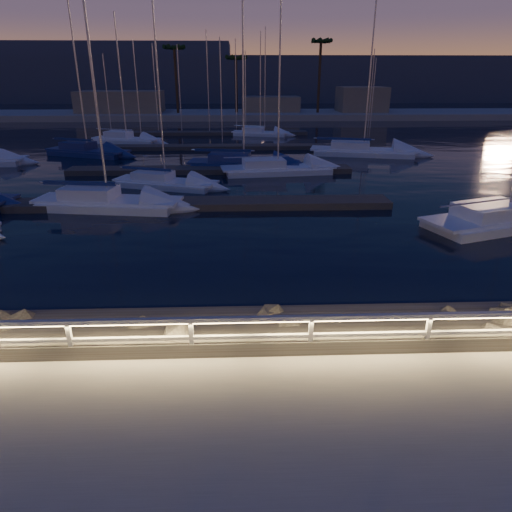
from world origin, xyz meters
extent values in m
plane|color=#A7A397|center=(0.00, 0.00, 0.00)|extent=(400.00, 400.00, 0.00)
cube|color=#A7A397|center=(0.00, -2.50, -0.10)|extent=(240.00, 5.00, 0.20)
cube|color=#625E54|center=(0.00, 1.50, -0.30)|extent=(240.00, 3.45, 1.29)
plane|color=black|center=(0.00, 80.00, -0.60)|extent=(320.00, 320.00, 0.00)
plane|color=black|center=(0.00, 0.00, -1.20)|extent=(400.00, 400.00, 0.00)
cube|color=silver|center=(-2.00, 0.00, 0.50)|extent=(0.11, 0.11, 1.00)
cube|color=silver|center=(1.00, 0.00, 0.50)|extent=(0.11, 0.11, 1.00)
cube|color=silver|center=(4.00, 0.00, 0.50)|extent=(0.11, 0.11, 1.00)
cube|color=silver|center=(7.00, 0.00, 0.50)|extent=(0.11, 0.11, 1.00)
cube|color=silver|center=(0.00, 0.00, 1.00)|extent=(44.00, 0.12, 0.12)
cube|color=silver|center=(0.00, 0.00, 0.50)|extent=(44.00, 0.09, 0.09)
cube|color=#E1B265|center=(0.00, -0.02, 0.92)|extent=(44.00, 0.04, 0.03)
sphere|color=#625E54|center=(-0.99, 1.10, -0.13)|extent=(0.77, 0.77, 0.77)
sphere|color=#625E54|center=(4.64, 0.70, -0.05)|extent=(1.07, 1.07, 1.07)
sphere|color=#625E54|center=(-4.47, 2.07, -0.34)|extent=(0.96, 0.96, 0.96)
cube|color=#595149|center=(0.00, 16.00, -0.40)|extent=(22.00, 2.00, 0.40)
cube|color=#595149|center=(0.00, 26.00, -0.40)|extent=(22.00, 2.00, 0.40)
cube|color=#595149|center=(0.00, 38.00, -0.40)|extent=(22.00, 2.00, 0.40)
cube|color=#595149|center=(0.00, 50.00, -0.40)|extent=(22.00, 2.00, 0.40)
cube|color=#A7A397|center=(0.00, 74.00, -0.20)|extent=(160.00, 14.00, 1.20)
cube|color=gray|center=(-18.00, 74.00, 1.80)|extent=(14.00, 8.00, 4.00)
cube|color=gray|center=(8.00, 75.00, 1.30)|extent=(10.00, 6.00, 3.00)
cube|color=gray|center=(24.00, 74.00, 2.10)|extent=(8.00, 7.00, 4.60)
cylinder|color=#44311F|center=(-8.00, 72.00, 5.65)|extent=(0.44, 0.44, 10.50)
cylinder|color=#44311F|center=(2.00, 73.00, 4.90)|extent=(0.44, 0.44, 9.00)
cylinder|color=#44311F|center=(16.00, 72.00, 6.15)|extent=(0.44, 0.44, 11.50)
cube|color=#384056|center=(0.00, 130.00, 4.00)|extent=(220.00, 30.00, 14.00)
cube|color=#384056|center=(-60.00, 140.00, 6.00)|extent=(120.00, 25.00, 18.00)
cube|color=white|center=(-2.76, 21.09, -0.45)|extent=(6.98, 4.23, 0.48)
cube|color=white|center=(-2.76, 21.09, -0.15)|extent=(7.40, 4.09, 0.13)
cube|color=white|center=(-3.63, 21.38, 0.16)|extent=(2.97, 2.40, 0.56)
cylinder|color=#B2B2B7|center=(-2.76, 21.09, 5.69)|extent=(0.10, 0.10, 11.50)
cylinder|color=#B2B2B7|center=(-4.07, 21.53, 0.59)|extent=(3.94, 1.40, 0.07)
cube|color=white|center=(15.95, 12.00, -0.45)|extent=(9.09, 5.52, 0.58)
cube|color=white|center=(15.95, 12.00, -0.08)|extent=(9.63, 5.34, 0.16)
cube|color=white|center=(14.81, 11.61, 0.29)|extent=(3.87, 3.13, 0.68)
cylinder|color=#B2B2B7|center=(14.25, 11.42, 0.81)|extent=(5.13, 1.83, 0.08)
cube|color=white|center=(-5.26, 15.82, -0.45)|extent=(7.96, 3.65, 0.60)
cube|color=white|center=(-5.26, 15.82, -0.07)|extent=(8.54, 3.37, 0.16)
cube|color=white|center=(-6.31, 15.97, 0.31)|extent=(3.23, 2.33, 0.71)
cylinder|color=#B2B2B7|center=(-5.26, 15.82, 6.70)|extent=(0.13, 0.13, 13.31)
cylinder|color=#B2B2B7|center=(-6.84, 16.05, 0.85)|extent=(4.75, 0.79, 0.09)
cube|color=navy|center=(2.67, 27.46, -0.45)|extent=(8.63, 3.93, 0.60)
cube|color=navy|center=(2.67, 27.46, -0.07)|extent=(9.25, 3.61, 0.16)
cube|color=navy|center=(1.53, 27.63, 0.31)|extent=(3.50, 2.52, 0.71)
cylinder|color=#B2B2B7|center=(2.67, 27.46, 7.26)|extent=(0.13, 0.13, 14.44)
cylinder|color=#B2B2B7|center=(0.96, 27.71, 0.86)|extent=(5.16, 0.83, 0.09)
cube|color=white|center=(5.28, 25.46, -0.45)|extent=(8.36, 3.69, 0.54)
cube|color=white|center=(5.28, 25.46, -0.11)|extent=(8.97, 3.38, 0.15)
cube|color=white|center=(4.17, 25.32, 0.24)|extent=(3.37, 2.40, 0.64)
cylinder|color=#B2B2B7|center=(5.28, 25.46, 7.01)|extent=(0.12, 0.12, 14.03)
cylinder|color=#B2B2B7|center=(3.61, 25.25, 0.73)|extent=(5.02, 0.72, 0.08)
cube|color=white|center=(-10.19, 42.59, -0.45)|extent=(7.55, 4.46, 0.61)
cube|color=white|center=(-10.19, 42.59, -0.06)|extent=(8.01, 4.30, 0.17)
cube|color=white|center=(-11.13, 42.90, 0.32)|extent=(3.20, 2.56, 0.72)
cylinder|color=#B2B2B7|center=(-10.19, 42.59, 6.27)|extent=(0.13, 0.13, 12.44)
cylinder|color=#B2B2B7|center=(-11.61, 43.05, 0.88)|extent=(4.29, 1.45, 0.09)
cube|color=navy|center=(-12.00, 34.39, -0.45)|extent=(7.97, 5.13, 0.59)
cube|color=navy|center=(-12.00, 34.39, -0.07)|extent=(8.42, 5.01, 0.16)
cube|color=navy|center=(-12.98, 34.78, 0.30)|extent=(3.44, 2.84, 0.70)
cylinder|color=#B2B2B7|center=(-12.00, 34.39, 6.61)|extent=(0.13, 0.13, 13.15)
cylinder|color=#B2B2B7|center=(-13.47, 34.97, 0.84)|extent=(4.44, 1.82, 0.09)
cube|color=white|center=(4.98, 48.77, -0.45)|extent=(6.83, 3.79, 0.47)
cube|color=white|center=(4.98, 48.77, -0.15)|extent=(7.27, 3.62, 0.13)
cube|color=white|center=(4.11, 49.01, 0.15)|extent=(2.86, 2.23, 0.55)
cylinder|color=#B2B2B7|center=(4.98, 48.77, 5.57)|extent=(0.10, 0.10, 11.27)
cylinder|color=#B2B2B7|center=(3.68, 49.13, 0.57)|extent=(3.93, 1.13, 0.07)
cube|color=white|center=(14.11, 33.64, -0.45)|extent=(9.61, 5.14, 0.61)
cube|color=white|center=(14.11, 33.64, -0.06)|extent=(10.24, 4.88, 0.17)
cube|color=white|center=(12.88, 33.94, 0.33)|extent=(4.00, 3.07, 0.72)
cylinder|color=#B2B2B7|center=(14.11, 33.64, 7.99)|extent=(0.13, 0.13, 15.87)
cylinder|color=#B2B2B7|center=(12.26, 34.09, 0.89)|extent=(5.57, 1.45, 0.09)
camera|label=1|loc=(2.25, -9.87, 6.63)|focal=32.00mm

